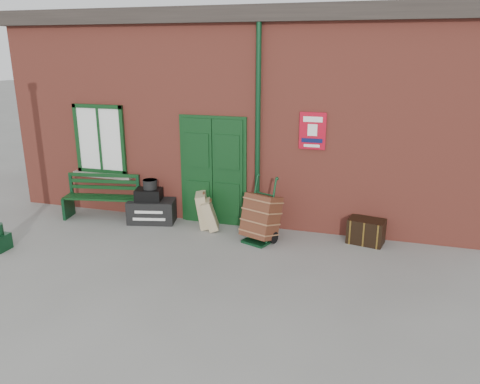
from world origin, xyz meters
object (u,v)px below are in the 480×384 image
at_px(houdini_trunk, 152,211).
at_px(porter_trolley, 261,217).
at_px(bench, 102,196).
at_px(dark_trunk, 366,231).

height_order(houdini_trunk, porter_trolley, porter_trolley).
xyz_separation_m(bench, houdini_trunk, (1.15, 0.03, -0.25)).
relative_size(houdini_trunk, dark_trunk, 1.48).
distance_m(bench, houdini_trunk, 1.18).
xyz_separation_m(houdini_trunk, dark_trunk, (4.40, 0.13, -0.01)).
height_order(bench, porter_trolley, porter_trolley).
distance_m(houdini_trunk, dark_trunk, 4.40).
height_order(bench, dark_trunk, bench).
bearing_deg(houdini_trunk, porter_trolley, -21.23).
bearing_deg(dark_trunk, bench, -167.01).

